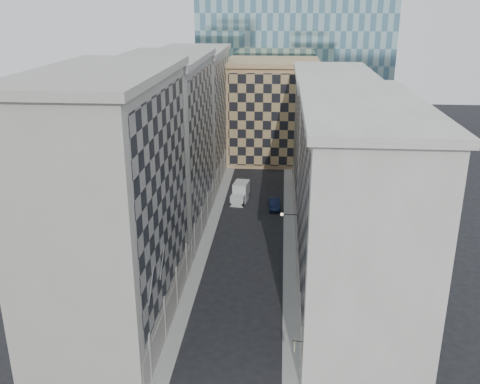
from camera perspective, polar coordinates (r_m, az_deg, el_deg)
The scene contains 14 objects.
sidewalk_west at distance 69.03m, azimuth -3.50°, elevation -5.01°, with size 1.50×100.00×0.15m, color #979691.
sidewalk_east at distance 68.42m, azimuth 5.28°, elevation -5.29°, with size 1.50×100.00×0.15m, color #979691.
bldg_left_a at distance 48.63m, azimuth -13.49°, elevation -1.41°, with size 10.80×22.80×23.70m.
bldg_left_b at distance 69.00m, azimuth -8.00°, elevation 4.76°, with size 10.80×22.80×22.70m.
bldg_left_c at distance 90.14m, azimuth -5.02°, elevation 8.07°, with size 10.80×22.80×21.70m.
bldg_right_a at distance 51.05m, azimuth 12.07°, elevation -2.08°, with size 10.80×26.80×20.70m.
bldg_right_b at distance 76.77m, azimuth 9.68°, elevation 5.06°, with size 10.80×28.80×19.70m.
tan_block at distance 101.84m, azimuth 3.46°, elevation 8.65°, with size 16.80×14.80×18.80m.
church_tower at distance 114.14m, azimuth 2.76°, elevation 18.71°, with size 7.20×7.20×51.50m.
flagpoles_left at distance 44.51m, azimuth -8.86°, elevation -8.54°, with size 0.10×6.33×2.33m.
bracket_lamp at distance 60.47m, azimuth 4.67°, elevation -2.40°, with size 1.98×0.36×0.36m.
box_truck at distance 81.48m, azimuth 0.03°, elevation -0.15°, with size 2.71×5.34×2.81m.
dark_car at distance 78.85m, azimuth 3.67°, elevation -1.27°, with size 1.54×4.42×1.46m, color #0F1837.
shop_sign at distance 43.11m, azimuth 5.90°, elevation -15.95°, with size 0.84×0.73×0.81m.
Camera 1 is at (3.97, -32.05, 28.88)m, focal length 40.00 mm.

